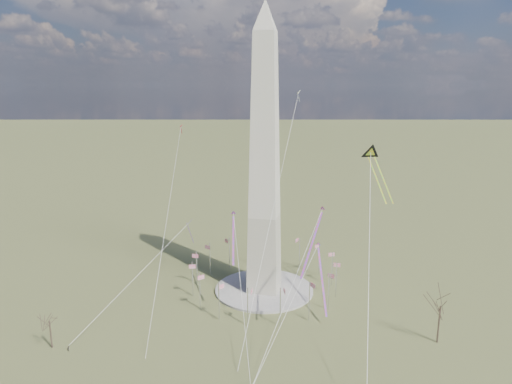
% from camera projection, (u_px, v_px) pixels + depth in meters
% --- Properties ---
extents(ground, '(2000.00, 2000.00, 0.00)m').
position_uv_depth(ground, '(264.00, 290.00, 168.06)').
color(ground, '#495128').
rests_on(ground, ground).
extents(plaza, '(36.00, 36.00, 0.80)m').
position_uv_depth(plaza, '(264.00, 289.00, 167.97)').
color(plaza, '#AEA79F').
rests_on(plaza, ground).
extents(washington_monument, '(15.56, 15.56, 100.00)m').
position_uv_depth(washington_monument, '(265.00, 162.00, 157.10)').
color(washington_monument, '#AFA593').
rests_on(washington_monument, plaza).
extents(flagpole_ring, '(54.40, 54.40, 13.00)m').
position_uv_depth(flagpole_ring, '(264.00, 272.00, 166.39)').
color(flagpole_ring, white).
rests_on(flagpole_ring, ground).
extents(tree_near, '(9.97, 9.97, 17.44)m').
position_uv_depth(tree_near, '(441.00, 303.00, 131.35)').
color(tree_near, '#4E3D2F').
rests_on(tree_near, ground).
extents(tree_far, '(7.20, 7.20, 12.60)m').
position_uv_depth(tree_far, '(49.00, 319.00, 129.52)').
color(tree_far, '#4E3D2F').
rests_on(tree_far, ground).
extents(person_west, '(0.91, 0.86, 1.47)m').
position_uv_depth(person_west, '(69.00, 348.00, 129.70)').
color(person_west, gray).
rests_on(person_west, ground).
extents(kite_delta_black, '(11.41, 20.46, 16.74)m').
position_uv_depth(kite_delta_black, '(372.00, 156.00, 155.69)').
color(kite_delta_black, black).
rests_on(kite_delta_black, ground).
extents(kite_diamond_purple, '(2.08, 3.29, 10.19)m').
position_uv_depth(kite_diamond_purple, '(190.00, 225.00, 177.79)').
color(kite_diamond_purple, '#371562').
rests_on(kite_diamond_purple, ground).
extents(kite_streamer_left, '(5.41, 23.15, 15.99)m').
position_uv_depth(kite_streamer_left, '(316.00, 231.00, 140.36)').
color(kite_streamer_left, '#FF3028').
rests_on(kite_streamer_left, ground).
extents(kite_streamer_mid, '(5.87, 18.36, 12.83)m').
position_uv_depth(kite_streamer_mid, '(233.00, 231.00, 153.57)').
color(kite_streamer_mid, '#FF3028').
rests_on(kite_streamer_mid, ground).
extents(kite_streamer_right, '(6.56, 23.94, 16.63)m').
position_uv_depth(kite_streamer_right, '(321.00, 267.00, 156.08)').
color(kite_streamer_right, '#FF3028').
rests_on(kite_streamer_right, ground).
extents(kite_small_red, '(1.55, 1.40, 4.26)m').
position_uv_depth(kite_small_red, '(181.00, 127.00, 204.05)').
color(kite_small_red, red).
rests_on(kite_small_red, ground).
extents(kite_small_white, '(1.66, 2.38, 4.97)m').
position_uv_depth(kite_small_white, '(299.00, 93.00, 190.07)').
color(kite_small_white, white).
rests_on(kite_small_white, ground).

